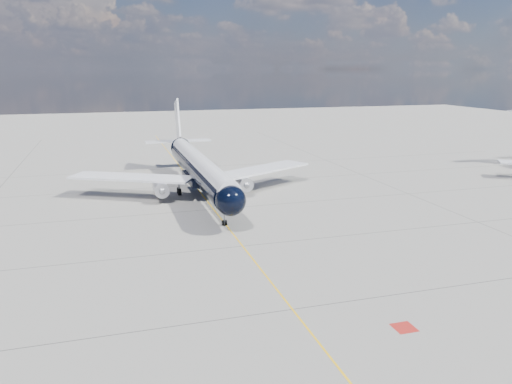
{
  "coord_description": "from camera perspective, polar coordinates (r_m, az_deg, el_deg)",
  "views": [
    {
      "loc": [
        -12.95,
        -38.43,
        18.31
      ],
      "look_at": [
        3.61,
        17.13,
        4.0
      ],
      "focal_mm": 35.0,
      "sensor_mm": 36.0,
      "label": 1
    }
  ],
  "objects": [
    {
      "name": "ground",
      "position": [
        72.01,
        -5.69,
        -0.93
      ],
      "size": [
        320.0,
        320.0,
        0.0
      ],
      "primitive_type": "plane",
      "color": "gray",
      "rests_on": "ground"
    },
    {
      "name": "main_airliner",
      "position": [
        75.18,
        -6.61,
        2.87
      ],
      "size": [
        37.5,
        45.52,
        13.18
      ],
      "rotation": [
        0.0,
        0.0,
        0.01
      ],
      "color": "black",
      "rests_on": "ground"
    },
    {
      "name": "red_marking",
      "position": [
        39.16,
        16.57,
        -14.63
      ],
      "size": [
        1.6,
        1.6,
        0.01
      ],
      "primitive_type": "cube",
      "color": "maroon",
      "rests_on": "ground"
    },
    {
      "name": "taxiway_centerline",
      "position": [
        67.27,
        -4.87,
        -1.98
      ],
      "size": [
        0.16,
        160.0,
        0.01
      ],
      "primitive_type": "cube",
      "color": "#F3B30C",
      "rests_on": "ground"
    }
  ]
}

